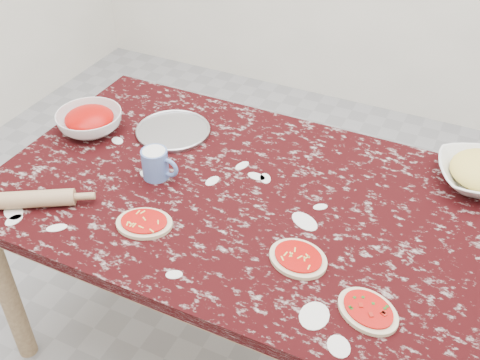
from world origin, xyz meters
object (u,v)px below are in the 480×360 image
pizza_tray (173,131)px  flour_mug (156,164)px  worktable (240,212)px  rolling_pin (30,199)px  sauce_bowl (90,122)px

pizza_tray → flour_mug: size_ratio=2.05×
worktable → pizza_tray: bearing=150.9°
pizza_tray → flour_mug: bearing=-70.3°
worktable → rolling_pin: 0.66m
rolling_pin → sauce_bowl: bearing=102.9°
worktable → flour_mug: bearing=-171.2°
pizza_tray → sauce_bowl: size_ratio=1.12×
worktable → sauce_bowl: 0.67m
worktable → sauce_bowl: bearing=172.3°
flour_mug → sauce_bowl: bearing=160.4°
flour_mug → rolling_pin: (-0.27, -0.30, -0.03)m
sauce_bowl → flour_mug: (0.37, -0.13, 0.02)m
sauce_bowl → worktable: bearing=-7.7°
worktable → pizza_tray: 0.44m
pizza_tray → flour_mug: flour_mug is taller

